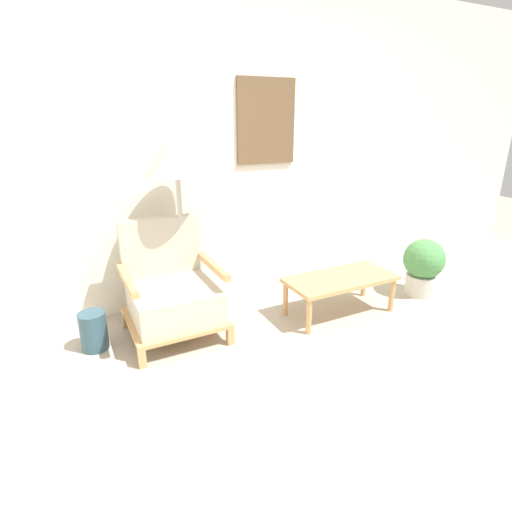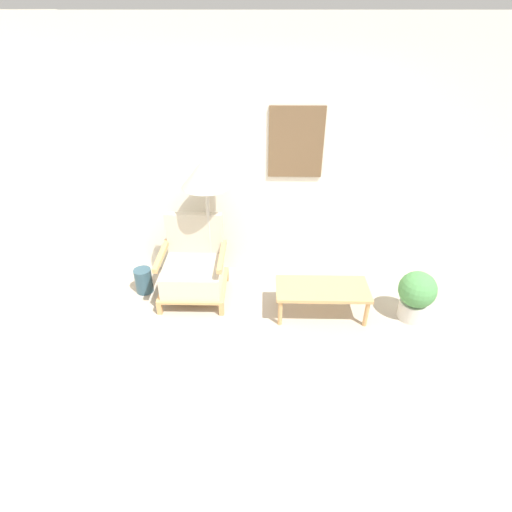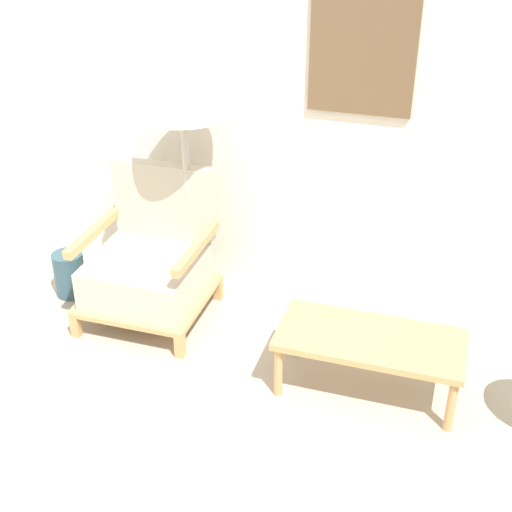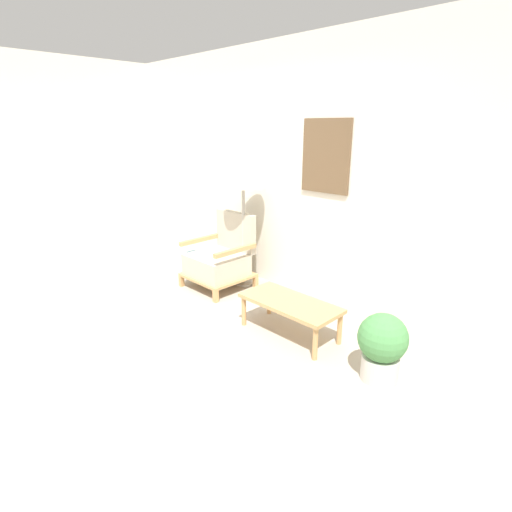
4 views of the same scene
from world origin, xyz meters
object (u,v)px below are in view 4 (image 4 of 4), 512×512
vase (195,263)px  potted_plant (382,345)px  armchair (220,259)px  floor_lamp (243,176)px  coffee_table (290,305)px

vase → potted_plant: 2.88m
armchair → floor_lamp: (0.16, 0.23, 0.96)m
floor_lamp → armchair: bearing=-125.9°
vase → potted_plant: potted_plant is taller
floor_lamp → coffee_table: (1.18, -0.54, -1.01)m
coffee_table → vase: coffee_table is taller
armchair → coffee_table: 1.38m
floor_lamp → coffee_table: size_ratio=1.60×
floor_lamp → coffee_table: 1.64m
floor_lamp → vase: bearing=-165.8°
armchair → coffee_table: (1.35, -0.31, -0.05)m
floor_lamp → potted_plant: size_ratio=2.78×
floor_lamp → vase: size_ratio=5.22×
floor_lamp → coffee_table: bearing=-24.4°
coffee_table → floor_lamp: bearing=155.6°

